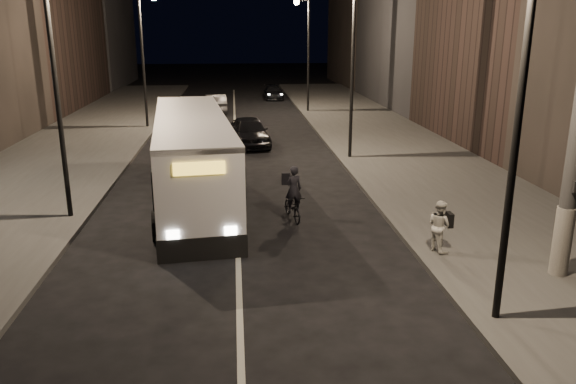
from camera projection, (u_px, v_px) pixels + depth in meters
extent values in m
plane|color=black|center=(238.00, 261.00, 15.68)|extent=(180.00, 180.00, 0.00)
cube|color=#393936|center=(396.00, 149.00, 29.80)|extent=(7.00, 70.00, 0.16)
cube|color=#393936|center=(66.00, 155.00, 28.25)|extent=(7.00, 70.00, 0.16)
cylinder|color=black|center=(516.00, 137.00, 11.19)|extent=(0.16, 0.16, 8.00)
cylinder|color=black|center=(352.00, 74.00, 26.48)|extent=(0.16, 0.16, 8.00)
cylinder|color=black|center=(308.00, 57.00, 41.76)|extent=(0.16, 0.16, 8.00)
cube|color=black|center=(303.00, 0.00, 40.59)|extent=(0.90, 0.08, 0.08)
sphere|color=#FFD18C|center=(297.00, 2.00, 40.58)|extent=(0.44, 0.44, 0.44)
cylinder|color=black|center=(57.00, 96.00, 17.81)|extent=(0.16, 0.16, 8.00)
cylinder|color=black|center=(143.00, 63.00, 35.01)|extent=(0.16, 0.16, 8.00)
cylinder|color=#2D2D2D|center=(574.00, 160.00, 13.62)|extent=(0.40, 0.40, 6.00)
cylinder|color=#A5A093|center=(562.00, 241.00, 14.22)|extent=(0.46, 0.46, 1.80)
cube|color=white|center=(192.00, 159.00, 20.79)|extent=(3.71, 12.03, 3.15)
cube|color=black|center=(192.00, 147.00, 20.67)|extent=(3.74, 11.64, 1.13)
cube|color=white|center=(190.00, 118.00, 20.36)|extent=(3.73, 12.03, 0.18)
cube|color=gold|center=(199.00, 168.00, 14.93)|extent=(1.39, 0.26, 0.35)
cylinder|color=black|center=(158.00, 226.00, 16.97)|extent=(0.45, 1.02, 0.99)
cylinder|color=black|center=(239.00, 221.00, 17.44)|extent=(0.45, 1.02, 0.99)
cylinder|color=black|center=(161.00, 166.00, 24.38)|extent=(0.45, 1.02, 0.99)
cylinder|color=black|center=(218.00, 163.00, 24.86)|extent=(0.45, 1.02, 0.99)
imported|color=black|center=(293.00, 207.00, 18.95)|extent=(0.89, 1.74, 0.87)
imported|color=black|center=(293.00, 189.00, 18.57)|extent=(0.64, 0.49, 1.59)
imported|color=beige|center=(439.00, 226.00, 15.75)|extent=(0.80, 0.89, 1.49)
imported|color=black|center=(250.00, 132.00, 30.76)|extent=(2.40, 4.78, 1.56)
imported|color=#343436|center=(216.00, 103.00, 42.71)|extent=(1.83, 4.39, 1.41)
imported|color=black|center=(274.00, 92.00, 51.01)|extent=(1.69, 4.11, 1.19)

